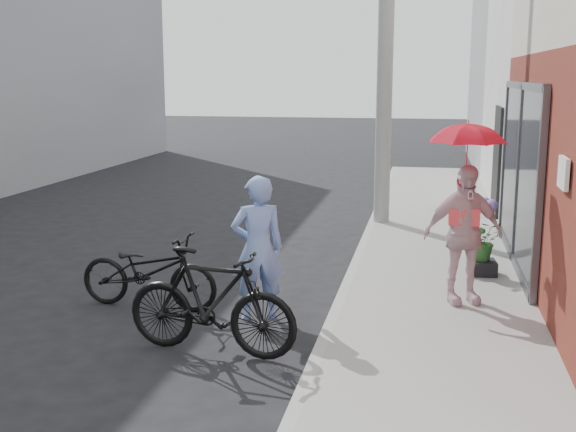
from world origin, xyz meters
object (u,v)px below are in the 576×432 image
(utility_pole, at_px, (386,29))
(bike_right, at_px, (211,302))
(planter, at_px, (482,267))
(bike_left, at_px, (149,271))
(kimono_woman, at_px, (463,234))
(officer, at_px, (258,248))

(utility_pole, relative_size, bike_right, 3.93)
(planter, bearing_deg, bike_left, -155.08)
(bike_left, bearing_deg, kimono_woman, -77.55)
(utility_pole, xyz_separation_m, officer, (-1.02, -5.29, -2.68))
(officer, distance_m, bike_right, 1.14)
(kimono_woman, height_order, planter, kimono_woman)
(utility_pole, height_order, bike_right, utility_pole)
(bike_left, distance_m, bike_right, 1.69)
(kimono_woman, bearing_deg, planter, 54.75)
(utility_pole, bearing_deg, bike_right, -100.98)
(bike_right, xyz_separation_m, kimono_woman, (2.47, 1.79, 0.39))
(utility_pole, xyz_separation_m, kimono_woman, (1.23, -4.59, -2.57))
(officer, distance_m, kimono_woman, 2.36)
(officer, xyz_separation_m, bike_left, (-1.36, 0.15, -0.37))
(planter, bearing_deg, officer, -142.41)
(kimono_woman, bearing_deg, utility_pole, 83.98)
(bike_left, bearing_deg, planter, -61.29)
(bike_left, height_order, planter, bike_left)
(bike_right, xyz_separation_m, planter, (2.79, 3.07, -0.32))
(utility_pole, bearing_deg, kimono_woman, -74.98)
(bike_left, bearing_deg, bike_right, -133.29)
(kimono_woman, bearing_deg, bike_left, 167.62)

